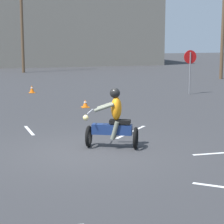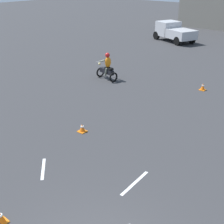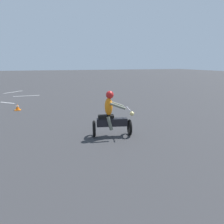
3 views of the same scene
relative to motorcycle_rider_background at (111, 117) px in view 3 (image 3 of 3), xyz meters
The scene contains 5 objects.
motorcycle_rider_background is the anchor object (origin of this frame).
traffic_cone_far_center 6.88m from the motorcycle_rider_background, 57.49° to the right, with size 0.32×0.32×0.34m.
lane_stripe_nw 9.68m from the motorcycle_rider_background, 61.71° to the right, with size 0.10×1.24×0.01m, color silver.
lane_stripe_w 11.93m from the motorcycle_rider_background, 72.69° to the right, with size 0.10×1.99×0.01m, color silver.
lane_stripe_sw 15.03m from the motorcycle_rider_background, 71.19° to the right, with size 0.10×2.04×0.01m, color silver.
Camera 3 is at (-6.29, 17.53, 2.64)m, focal length 35.00 mm.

